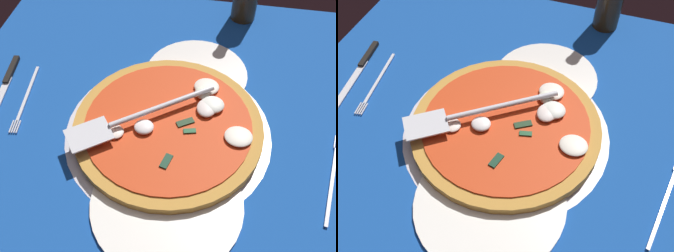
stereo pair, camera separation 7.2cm
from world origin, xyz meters
TOP-DOWN VIEW (x-y plane):
  - ground_plane at (0.00, 0.00)cm, footprint 94.00×94.00cm
  - pizza_pan at (-2.31, -1.83)cm, footprint 38.63×38.63cm
  - dinner_plate_left at (-18.61, 1.44)cm, footprint 21.55×21.55cm
  - dinner_plate_right at (12.63, 0.63)cm, footprint 25.09×25.09cm
  - pizza at (-2.52, -1.53)cm, footprint 35.18×35.18cm
  - pizza_server at (-1.29, -7.49)cm, footprint 19.80×25.21cm
  - place_setting_near at (-6.82, -34.54)cm, footprint 21.81×14.30cm

SIDE VIEW (x-z plane):
  - ground_plane at x=0.00cm, z-range -0.80..0.00cm
  - place_setting_near at x=-6.82cm, z-range -0.34..1.06cm
  - pizza_pan at x=-2.31cm, z-range 0.00..0.88cm
  - dinner_plate_left at x=-18.61cm, z-range 0.00..1.00cm
  - dinner_plate_right at x=12.63cm, z-range 0.00..1.00cm
  - pizza at x=-2.52cm, z-range 0.25..3.66cm
  - pizza_server at x=-1.29cm, z-range 4.16..5.16cm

